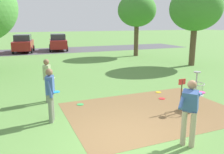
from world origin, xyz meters
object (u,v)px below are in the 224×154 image
object	(u,v)px
player_waiting_left	(50,92)
player_foreground_watching	(190,109)
frisbee_near_basket	(158,92)
frisbee_mid_grass	(162,99)
frisbee_by_tee	(80,104)
disc_golf_basket	(194,89)
tree_mid_left	(196,9)
player_throwing	(47,78)
tree_mid_center	(137,11)
parked_car_center_right	(58,42)
parked_car_center_left	(23,43)

from	to	relation	value
player_waiting_left	player_foreground_watching	bearing A→B (deg)	-44.28
frisbee_near_basket	frisbee_mid_grass	xyz separation A→B (m)	(-0.38, -0.83, 0.00)
frisbee_by_tee	disc_golf_basket	bearing A→B (deg)	-28.82
disc_golf_basket	player_foreground_watching	distance (m)	2.81
tree_mid_left	disc_golf_basket	bearing A→B (deg)	-130.75
player_throwing	tree_mid_center	world-z (taller)	tree_mid_center
player_throwing	frisbee_mid_grass	distance (m)	4.69
frisbee_mid_grass	parked_car_center_right	size ratio (longest dim) A/B	0.06
frisbee_by_tee	frisbee_near_basket	bearing A→B (deg)	3.38
player_waiting_left	tree_mid_center	xyz separation A→B (m)	(9.78, 12.46, 3.18)
player_waiting_left	frisbee_mid_grass	bearing A→B (deg)	6.71
player_waiting_left	frisbee_by_tee	distance (m)	1.94
frisbee_by_tee	tree_mid_center	xyz separation A→B (m)	(8.54, 11.31, 4.14)
player_waiting_left	parked_car_center_left	bearing A→B (deg)	89.79
frisbee_mid_grass	parked_car_center_right	world-z (taller)	parked_car_center_right
player_waiting_left	frisbee_by_tee	bearing A→B (deg)	42.99
tree_mid_left	player_waiting_left	bearing A→B (deg)	-150.36
tree_mid_center	parked_car_center_right	size ratio (longest dim) A/B	1.29
player_throwing	parked_car_center_left	xyz separation A→B (m)	(-0.10, 17.60, -0.05)
player_throwing	frisbee_by_tee	bearing A→B (deg)	-38.32
player_waiting_left	parked_car_center_left	size ratio (longest dim) A/B	0.39
frisbee_mid_grass	tree_mid_center	world-z (taller)	tree_mid_center
player_throwing	player_waiting_left	size ratio (longest dim) A/B	1.00
player_waiting_left	frisbee_near_basket	world-z (taller)	player_waiting_left
player_foreground_watching	disc_golf_basket	bearing A→B (deg)	45.91
disc_golf_basket	player_foreground_watching	xyz separation A→B (m)	(-1.95, -2.01, 0.23)
parked_car_center_right	tree_mid_center	bearing A→B (deg)	-50.90
disc_golf_basket	tree_mid_left	distance (m)	10.02
player_waiting_left	frisbee_near_basket	bearing A→B (deg)	15.54
player_throwing	frisbee_mid_grass	world-z (taller)	player_throwing
frisbee_mid_grass	tree_mid_center	size ratio (longest dim) A/B	0.05
player_foreground_watching	frisbee_by_tee	bearing A→B (deg)	113.12
frisbee_near_basket	disc_golf_basket	bearing A→B (deg)	-90.42
disc_golf_basket	tree_mid_center	size ratio (longest dim) A/B	0.24
disc_golf_basket	parked_car_center_right	xyz separation A→B (m)	(-1.12, 20.70, 0.17)
player_throwing	parked_car_center_left	world-z (taller)	parked_car_center_left
frisbee_near_basket	player_throwing	bearing A→B (deg)	172.58
player_waiting_left	frisbee_near_basket	distance (m)	5.19
frisbee_by_tee	tree_mid_center	world-z (taller)	tree_mid_center
player_throwing	parked_car_center_right	xyz separation A→B (m)	(3.60, 17.85, -0.05)
player_foreground_watching	tree_mid_left	xyz separation A→B (m)	(8.13, 9.19, 3.02)
frisbee_near_basket	parked_car_center_left	xyz separation A→B (m)	(-4.85, 18.22, 0.91)
player_foreground_watching	frisbee_by_tee	world-z (taller)	player_foreground_watching
parked_car_center_left	frisbee_mid_grass	bearing A→B (deg)	-76.81
frisbee_mid_grass	tree_mid_left	world-z (taller)	tree_mid_left
player_throwing	player_waiting_left	xyz separation A→B (m)	(-0.18, -1.99, 0.00)
frisbee_near_basket	frisbee_by_tee	distance (m)	3.69
parked_car_center_right	tree_mid_left	bearing A→B (deg)	-61.61
disc_golf_basket	frisbee_by_tee	bearing A→B (deg)	151.18
frisbee_by_tee	parked_car_center_left	world-z (taller)	parked_car_center_left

